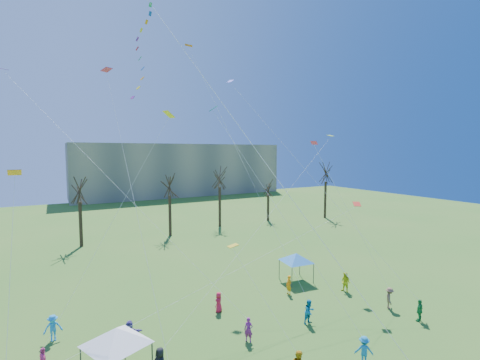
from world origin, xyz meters
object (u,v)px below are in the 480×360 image
distant_building (180,170)px  canopy_tent_blue (296,257)px  canopy_tent_white (116,336)px  big_box_kite (147,48)px

distant_building → canopy_tent_blue: size_ratio=16.19×
distant_building → canopy_tent_white: distant_building is taller
big_box_kite → canopy_tent_white: (-2.57, -2.19, -16.36)m
canopy_tent_white → canopy_tent_blue: (17.92, 6.65, -0.27)m
big_box_kite → canopy_tent_blue: bearing=16.2°
distant_building → canopy_tent_white: (-30.43, -76.44, -4.86)m
canopy_tent_white → canopy_tent_blue: 19.11m
big_box_kite → canopy_tent_blue: 23.06m
big_box_kite → canopy_tent_white: size_ratio=6.85×
canopy_tent_white → canopy_tent_blue: bearing=20.4°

